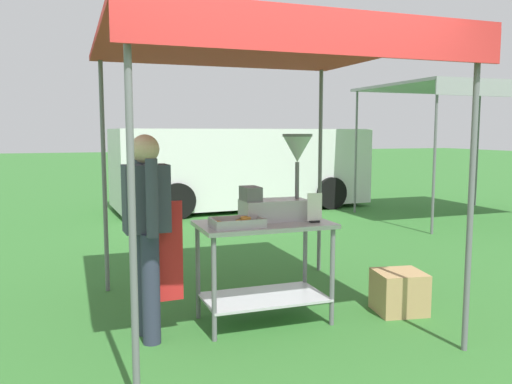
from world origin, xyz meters
TOP-DOWN VIEW (x-y plane):
  - ground_plane at (0.00, 6.00)m, footprint 70.00×70.00m
  - stall_canopy at (0.25, 1.08)m, footprint 2.61×2.64m
  - donut_cart at (0.25, 0.98)m, footprint 1.13×0.64m
  - donut_tray at (-0.03, 0.87)m, footprint 0.41×0.27m
  - donut_fryer at (0.43, 1.06)m, footprint 0.63×0.28m
  - menu_sign at (0.65, 0.84)m, footprint 0.13×0.05m
  - vendor at (-0.73, 0.93)m, footprint 0.46×0.53m
  - supply_crate at (1.49, 0.79)m, footprint 0.48×0.46m
  - van_white at (2.20, 7.59)m, footprint 5.43×2.30m
  - neighbour_tent at (5.69, 4.88)m, footprint 3.26×2.61m

SIDE VIEW (x-z plane):
  - ground_plane at x=0.00m, z-range 0.00..0.00m
  - supply_crate at x=1.49m, z-range 0.00..0.38m
  - donut_cart at x=0.25m, z-range 0.18..1.05m
  - van_white at x=2.20m, z-range 0.03..1.72m
  - donut_tray at x=-0.03m, z-range 0.86..0.93m
  - vendor at x=-0.73m, z-range 0.10..1.71m
  - menu_sign at x=0.65m, z-range 0.85..1.10m
  - donut_fryer at x=0.43m, z-range 0.77..1.51m
  - stall_canopy at x=0.25m, z-range 1.10..3.48m
  - neighbour_tent at x=5.69m, z-range 1.16..3.64m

